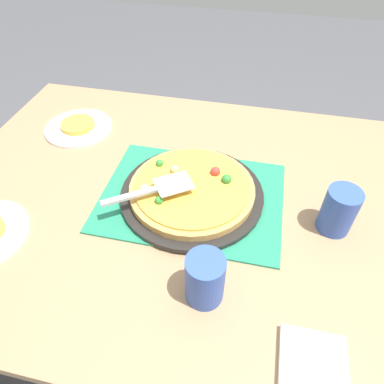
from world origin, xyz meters
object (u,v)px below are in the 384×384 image
Objects in this scene: plate_far_right at (79,128)px; served_slice_right at (78,125)px; pizza at (192,188)px; cup_near at (339,211)px; pizza_pan at (192,194)px; pizza_server at (156,189)px; cup_far at (205,279)px; napkin_stack at (313,364)px.

served_slice_right is at bearing 0.00° from plate_far_right.
pizza reaches higher than plate_far_right.
pizza is 2.75× the size of cup_near.
pizza_server is at bearing 34.74° from pizza_pan.
cup_far is at bearing 42.08° from cup_near.
cup_far is at bearing 127.43° from pizza_server.
plate_far_right is 0.46m from pizza_server.
cup_near is 1.00× the size of napkin_stack.
pizza_pan is 3.17× the size of napkin_stack.
plate_far_right is at bearing -38.97° from napkin_stack.
pizza is 0.50m from served_slice_right.
pizza_server is at bearing -52.57° from cup_far.
pizza_pan is 3.45× the size of served_slice_right.
pizza is at bearing -50.55° from napkin_stack.
napkin_stack is (-0.31, 0.37, -0.03)m from pizza.
cup_far reaches higher than pizza.
plate_far_right is 0.96m from napkin_stack.
cup_near is at bearing -176.09° from pizza_server.
served_slice_right is 0.73m from cup_far.
served_slice_right is 0.92× the size of cup_far.
plate_far_right is 2.00× the size of served_slice_right.
cup_near is at bearing 175.88° from pizza.
plate_far_right is 1.03× the size of pizza_server.
plate_far_right is at bearing -17.77° from cup_near.
plate_far_right is at bearing -27.73° from pizza_pan.
pizza is at bearing -4.12° from cup_near.
napkin_stack is (-0.39, 0.32, -0.06)m from pizza_server.
pizza is 1.55× the size of pizza_server.
plate_far_right is (0.44, -0.23, -0.01)m from pizza_pan.
served_slice_right is at bearing -38.97° from napkin_stack.
cup_far reaches higher than napkin_stack.
plate_far_right is at bearing -27.72° from pizza.
napkin_stack is at bearing 155.97° from cup_far.
pizza_pan is 0.50m from plate_far_right.
pizza_server reaches higher than plate_far_right.
pizza_pan is 3.17× the size of cup_near.
cup_far is 0.56× the size of pizza_server.
napkin_stack is at bearing 129.45° from pizza.
napkin_stack is at bearing 141.03° from plate_far_right.
pizza is 0.29m from cup_far.
pizza reaches higher than served_slice_right.
cup_far reaches higher than plate_far_right.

